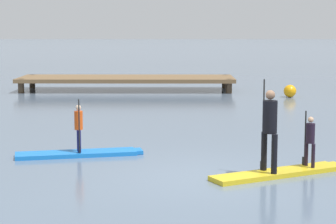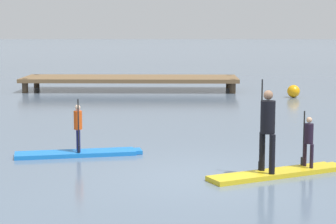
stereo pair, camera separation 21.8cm
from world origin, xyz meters
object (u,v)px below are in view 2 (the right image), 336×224
paddler_adult (267,125)px  paddler_child_front (308,139)px  mooring_buoy_far (294,91)px  paddler_child_solo (78,125)px  paddleboard_far (279,173)px  paddleboard_near (79,153)px

paddler_adult → paddler_child_front: (0.96, 0.51, -0.38)m
paddler_child_front → mooring_buoy_far: bearing=81.3°
paddler_child_solo → paddleboard_far: paddler_child_solo is taller
paddler_child_solo → paddleboard_far: size_ratio=0.42×
paddler_adult → mooring_buoy_far: paddler_adult is taller
paddler_adult → mooring_buoy_far: bearing=78.0°
paddler_child_front → paddler_child_solo: bearing=163.0°
paddler_child_solo → paddleboard_far: (4.55, -1.97, -0.69)m
paddler_adult → paddler_child_front: size_ratio=1.60×
paddler_child_front → mooring_buoy_far: (2.15, 14.11, -0.44)m
paddleboard_near → mooring_buoy_far: mooring_buoy_far is taller
paddler_adult → paddler_child_solo: bearing=153.8°
paddler_child_front → paddleboard_far: bearing=-151.4°
paddler_child_solo → paddler_adult: size_ratio=0.67×
paddler_adult → mooring_buoy_far: 14.97m
paddler_adult → paddleboard_far: bearing=26.5°
paddler_child_solo → mooring_buoy_far: (7.38, 12.51, -0.47)m
paddler_adult → paddleboard_near: bearing=153.6°
paddleboard_near → paddleboard_far: (4.55, -1.99, 0.00)m
paddleboard_far → paddler_child_front: paddler_child_front is taller
paddleboard_near → paddler_adult: 4.89m
paddleboard_far → paddler_adult: 1.09m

